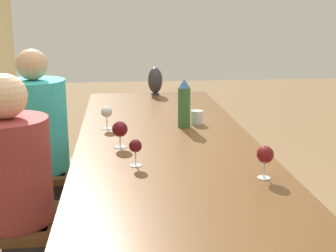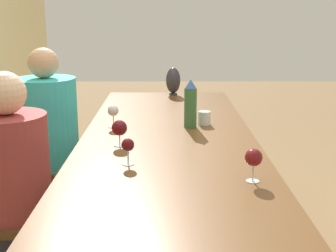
# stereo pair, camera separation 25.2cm
# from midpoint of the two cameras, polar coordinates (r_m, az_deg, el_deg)

# --- Properties ---
(dining_table) EXTENTS (2.79, 0.99, 0.77)m
(dining_table) POSITION_cam_midpoint_polar(r_m,az_deg,el_deg) (2.74, 2.62, -2.39)
(dining_table) COLOR brown
(dining_table) RESTS_ON ground_plane
(water_bottle) EXTENTS (0.08, 0.08, 0.30)m
(water_bottle) POSITION_cam_midpoint_polar(r_m,az_deg,el_deg) (2.87, 5.27, 2.64)
(water_bottle) COLOR #336638
(water_bottle) RESTS_ON dining_table
(water_tumbler) EXTENTS (0.08, 0.08, 0.09)m
(water_tumbler) POSITION_cam_midpoint_polar(r_m,az_deg,el_deg) (2.97, 6.88, 0.95)
(water_tumbler) COLOR silver
(water_tumbler) RESTS_ON dining_table
(vase) EXTENTS (0.12, 0.12, 0.23)m
(vase) POSITION_cam_midpoint_polar(r_m,az_deg,el_deg) (3.96, 2.46, 5.54)
(vase) COLOR #2D2D33
(vase) RESTS_ON dining_table
(wine_glass_0) EXTENTS (0.08, 0.08, 0.15)m
(wine_glass_0) POSITION_cam_midpoint_polar(r_m,az_deg,el_deg) (2.03, 13.93, -3.87)
(wine_glass_0) COLOR silver
(wine_glass_0) RESTS_ON dining_table
(wine_glass_1) EXTENTS (0.07, 0.07, 0.14)m
(wine_glass_1) POSITION_cam_midpoint_polar(r_m,az_deg,el_deg) (2.88, -4.23, 1.76)
(wine_glass_1) COLOR silver
(wine_glass_1) RESTS_ON dining_table
(wine_glass_2) EXTENTS (0.08, 0.08, 0.14)m
(wine_glass_2) POSITION_cam_midpoint_polar(r_m,az_deg,el_deg) (2.49, -3.08, -0.33)
(wine_glass_2) COLOR silver
(wine_glass_2) RESTS_ON dining_table
(wine_glass_3) EXTENTS (0.06, 0.06, 0.13)m
(wine_glass_3) POSITION_cam_midpoint_polar(r_m,az_deg,el_deg) (2.18, -1.64, -2.48)
(wine_glass_3) COLOR silver
(wine_glass_3) RESTS_ON dining_table
(chair_far) EXTENTS (0.44, 0.44, 0.97)m
(chair_far) POSITION_cam_midpoint_polar(r_m,az_deg,el_deg) (3.20, -13.38, -3.83)
(chair_far) COLOR brown
(chair_far) RESTS_ON ground_plane
(person_near) EXTENTS (0.39, 0.39, 1.20)m
(person_near) POSITION_cam_midpoint_polar(r_m,az_deg,el_deg) (2.45, -15.36, -6.73)
(person_near) COLOR #2D2D38
(person_near) RESTS_ON ground_plane
(person_far) EXTENTS (0.40, 0.40, 1.25)m
(person_far) POSITION_cam_midpoint_polar(r_m,az_deg,el_deg) (3.14, -11.91, -1.41)
(person_far) COLOR #2D2D38
(person_far) RESTS_ON ground_plane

